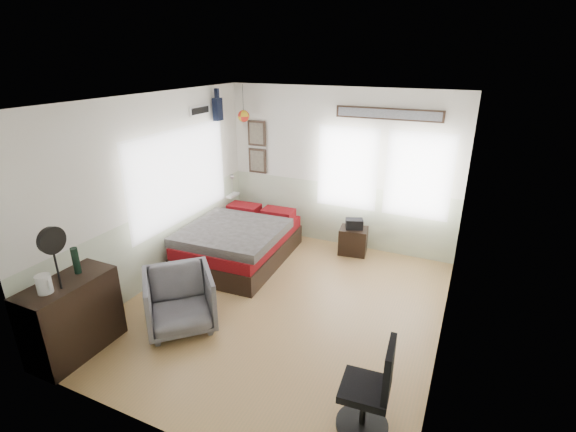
% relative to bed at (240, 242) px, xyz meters
% --- Properties ---
extents(ground_plane, '(4.00, 4.50, 0.01)m').
position_rel_bed_xyz_m(ground_plane, '(1.22, -0.95, -0.32)').
color(ground_plane, tan).
extents(room_shell, '(4.02, 4.52, 2.71)m').
position_rel_bed_xyz_m(room_shell, '(1.14, -0.76, 1.30)').
color(room_shell, white).
rests_on(room_shell, ground_plane).
extents(wall_decor, '(3.55, 1.32, 1.44)m').
position_rel_bed_xyz_m(wall_decor, '(0.12, 1.01, 1.78)').
color(wall_decor, '#3D2A1E').
rests_on(wall_decor, room_shell).
extents(bed, '(1.54, 2.08, 0.64)m').
position_rel_bed_xyz_m(bed, '(0.00, 0.00, 0.00)').
color(bed, black).
rests_on(bed, ground_plane).
extents(dresser, '(0.48, 1.00, 0.90)m').
position_rel_bed_xyz_m(dresser, '(-0.52, -2.72, 0.14)').
color(dresser, black).
rests_on(dresser, ground_plane).
extents(armchair, '(1.14, 1.14, 0.74)m').
position_rel_bed_xyz_m(armchair, '(0.27, -1.86, 0.06)').
color(armchair, slate).
rests_on(armchair, ground_plane).
extents(nightstand, '(0.50, 0.42, 0.45)m').
position_rel_bed_xyz_m(nightstand, '(1.62, 1.01, -0.09)').
color(nightstand, black).
rests_on(nightstand, ground_plane).
extents(task_chair, '(0.48, 0.48, 0.95)m').
position_rel_bed_xyz_m(task_chair, '(2.77, -2.39, 0.07)').
color(task_chair, black).
rests_on(task_chair, ground_plane).
extents(kettle, '(0.17, 0.15, 0.20)m').
position_rel_bed_xyz_m(kettle, '(-0.50, -2.96, 0.68)').
color(kettle, silver).
rests_on(kettle, dresser).
extents(bottle, '(0.08, 0.08, 0.31)m').
position_rel_bed_xyz_m(bottle, '(-0.55, -2.52, 0.74)').
color(bottle, black).
rests_on(bottle, dresser).
extents(stand_fan, '(0.07, 0.29, 0.70)m').
position_rel_bed_xyz_m(stand_fan, '(-0.42, -2.83, 1.13)').
color(stand_fan, black).
rests_on(stand_fan, dresser).
extents(black_bag, '(0.33, 0.27, 0.17)m').
position_rel_bed_xyz_m(black_bag, '(1.62, 1.01, 0.22)').
color(black_bag, black).
rests_on(black_bag, nightstand).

